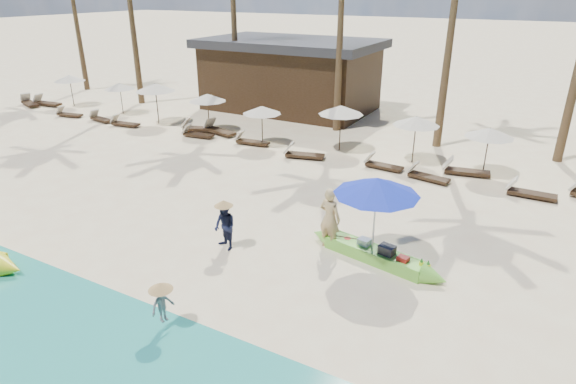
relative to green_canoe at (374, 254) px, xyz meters
The scene contains 29 objects.
ground 3.79m from the green_canoe, 144.83° to the right, with size 240.00×240.00×0.00m, color #F4E6B4.
green_canoe is the anchor object (origin of this frame).
tourist 1.65m from the green_canoe, behind, with size 0.70×0.46×1.92m, color tan.
vendor_green 4.43m from the green_canoe, 160.25° to the right, with size 0.71×0.56×1.47m, color #131834.
vendor_yellow 6.09m from the green_canoe, 122.18° to the right, with size 0.59×0.34×0.91m, color gray.
blue_umbrella 2.09m from the green_canoe, behind, with size 2.36×2.36×2.54m.
resort_parasol_0 25.65m from the green_canoe, 159.28° to the left, with size 1.96×1.96×2.02m.
lounger_0_left 27.64m from the green_canoe, 163.89° to the left, with size 2.06×1.22×0.67m.
lounger_0_right 26.84m from the green_canoe, 162.20° to the left, with size 2.03×0.79×0.67m.
resort_parasol_1 21.55m from the green_canoe, 155.00° to the left, with size 1.83×1.83×1.89m.
lounger_1_left 22.87m from the green_canoe, 162.35° to the left, with size 1.69×0.80×0.55m.
lounger_1_right 20.53m from the green_canoe, 159.73° to the left, with size 1.71×0.77×0.56m.
resort_parasol_2 18.17m from the green_canoe, 152.12° to the left, with size 2.22×2.22×2.29m.
lounger_2_left 18.61m from the green_canoe, 157.87° to the left, with size 1.76×0.74×0.58m.
resort_parasol_3 15.16m from the green_canoe, 145.47° to the left, with size 1.98×1.98×2.03m.
lounger_3_left 15.26m from the green_canoe, 147.62° to the left, with size 2.05×1.19×0.67m.
lounger_3_right 14.28m from the green_canoe, 149.33° to the left, with size 1.74×0.72×0.57m.
resort_parasol_4 11.72m from the green_canoe, 137.62° to the left, with size 1.90×1.90×1.95m.
lounger_4_left 14.30m from the green_canoe, 144.43° to the left, with size 2.08×1.04×0.68m.
lounger_4_right 11.84m from the green_canoe, 140.31° to the left, with size 1.79×0.72×0.59m.
resort_parasol_5 10.30m from the green_canoe, 118.84° to the left, with size 2.11×2.11×2.18m.
lounger_5_left 9.15m from the green_canoe, 130.35° to the left, with size 1.93×1.00×0.63m.
resort_parasol_6 9.15m from the green_canoe, 98.64° to the left, with size 2.04×2.04×2.10m.
lounger_6_left 7.74m from the green_canoe, 107.12° to the left, with size 1.72×0.65×0.57m.
lounger_6_right 7.00m from the green_canoe, 92.23° to the left, with size 1.79×0.82×0.59m.
resort_parasol_7 9.07m from the green_canoe, 79.20° to the left, with size 1.96×1.96×2.02m.
lounger_7_left 8.39m from the green_canoe, 83.40° to the left, with size 1.97×0.90×0.64m.
lounger_7_right 7.93m from the green_canoe, 63.70° to the left, with size 1.78×0.55×0.60m.
pavilion_west 19.02m from the green_canoe, 125.90° to the left, with size 10.80×6.60×4.30m.
Camera 1 is at (6.68, -9.48, 7.25)m, focal length 30.00 mm.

